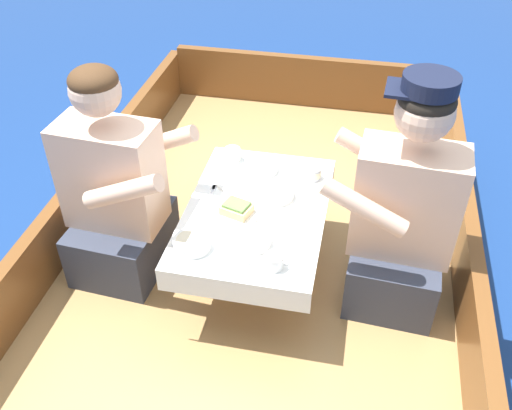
% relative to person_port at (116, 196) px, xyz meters
% --- Properties ---
extents(ground_plane, '(60.00, 60.00, 0.00)m').
position_rel_person_port_xyz_m(ground_plane, '(0.59, 0.13, -0.67)').
color(ground_plane, navy).
extents(boat_deck, '(1.86, 3.19, 0.29)m').
position_rel_person_port_xyz_m(boat_deck, '(0.59, 0.13, -0.53)').
color(boat_deck, '#A87F4C').
rests_on(boat_deck, ground_plane).
extents(gunwale_port, '(0.06, 3.19, 0.29)m').
position_rel_person_port_xyz_m(gunwale_port, '(-0.31, 0.13, -0.24)').
color(gunwale_port, brown).
rests_on(gunwale_port, boat_deck).
extents(gunwale_starboard, '(0.06, 3.19, 0.29)m').
position_rel_person_port_xyz_m(gunwale_starboard, '(1.49, 0.13, -0.24)').
color(gunwale_starboard, brown).
rests_on(gunwale_starboard, boat_deck).
extents(bow_coaming, '(1.74, 0.06, 0.33)m').
position_rel_person_port_xyz_m(bow_coaming, '(0.59, 1.70, -0.22)').
color(bow_coaming, brown).
rests_on(bow_coaming, boat_deck).
extents(cockpit_table, '(0.58, 0.86, 0.36)m').
position_rel_person_port_xyz_m(cockpit_table, '(0.59, 0.07, -0.06)').
color(cockpit_table, '#B2B2B7').
rests_on(cockpit_table, boat_deck).
extents(person_port, '(0.54, 0.47, 0.97)m').
position_rel_person_port_xyz_m(person_port, '(0.00, 0.00, 0.00)').
color(person_port, '#333847').
rests_on(person_port, boat_deck).
extents(person_starboard, '(0.54, 0.47, 1.02)m').
position_rel_person_port_xyz_m(person_starboard, '(1.18, 0.07, 0.03)').
color(person_starboard, '#333847').
rests_on(person_starboard, boat_deck).
extents(plate_sandwich, '(0.19, 0.19, 0.01)m').
position_rel_person_port_xyz_m(plate_sandwich, '(0.52, 0.01, -0.02)').
color(plate_sandwich, white).
rests_on(plate_sandwich, cockpit_table).
extents(plate_bread, '(0.16, 0.16, 0.01)m').
position_rel_person_port_xyz_m(plate_bread, '(0.45, 0.23, -0.02)').
color(plate_bread, white).
rests_on(plate_bread, cockpit_table).
extents(sandwich, '(0.14, 0.12, 0.05)m').
position_rel_person_port_xyz_m(sandwich, '(0.52, 0.01, 0.01)').
color(sandwich, '#E0BC7F').
rests_on(sandwich, plate_sandwich).
extents(bowl_port_near, '(0.13, 0.13, 0.04)m').
position_rel_person_port_xyz_m(bowl_port_near, '(0.63, -0.15, -0.00)').
color(bowl_port_near, white).
rests_on(bowl_port_near, cockpit_table).
extents(bowl_starboard_near, '(0.14, 0.14, 0.04)m').
position_rel_person_port_xyz_m(bowl_starboard_near, '(0.56, 0.35, -0.00)').
color(bowl_starboard_near, white).
rests_on(bowl_starboard_near, cockpit_table).
extents(bowl_center_far, '(0.15, 0.15, 0.04)m').
position_rel_person_port_xyz_m(bowl_center_far, '(0.66, 0.17, -0.00)').
color(bowl_center_far, white).
rests_on(bowl_center_far, cockpit_table).
extents(bowl_port_far, '(0.15, 0.15, 0.04)m').
position_rel_person_port_xyz_m(bowl_port_far, '(0.40, -0.22, -0.00)').
color(bowl_port_far, white).
rests_on(bowl_port_far, cockpit_table).
extents(coffee_cup_port, '(0.10, 0.07, 0.06)m').
position_rel_person_port_xyz_m(coffee_cup_port, '(0.72, -0.26, 0.01)').
color(coffee_cup_port, white).
rests_on(coffee_cup_port, cockpit_table).
extents(coffee_cup_starboard, '(0.10, 0.07, 0.06)m').
position_rel_person_port_xyz_m(coffee_cup_starboard, '(0.41, 0.40, 0.01)').
color(coffee_cup_starboard, white).
rests_on(coffee_cup_starboard, cockpit_table).
extents(tin_can, '(0.07, 0.07, 0.05)m').
position_rel_person_port_xyz_m(tin_can, '(0.79, 0.33, 0.00)').
color(tin_can, silver).
rests_on(tin_can, cockpit_table).
extents(utensil_knife_starboard, '(0.16, 0.08, 0.00)m').
position_rel_person_port_xyz_m(utensil_knife_starboard, '(0.71, -0.01, -0.02)').
color(utensil_knife_starboard, silver).
rests_on(utensil_knife_starboard, cockpit_table).
extents(utensil_fork_port, '(0.02, 0.17, 0.00)m').
position_rel_person_port_xyz_m(utensil_fork_port, '(0.38, 0.12, -0.02)').
color(utensil_fork_port, silver).
rests_on(utensil_fork_port, cockpit_table).
extents(utensil_spoon_starboard, '(0.16, 0.08, 0.01)m').
position_rel_person_port_xyz_m(utensil_spoon_starboard, '(0.58, -0.28, -0.02)').
color(utensil_spoon_starboard, silver).
rests_on(utensil_spoon_starboard, cockpit_table).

